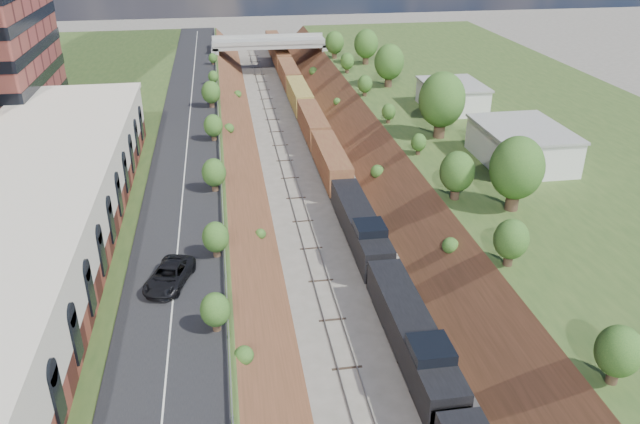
% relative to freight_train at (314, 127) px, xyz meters
% --- Properties ---
extents(platform_left, '(44.00, 180.00, 5.00)m').
position_rel_freight_train_xyz_m(platform_left, '(-35.60, -16.23, -0.05)').
color(platform_left, '#324E20').
rests_on(platform_left, ground).
extents(platform_right, '(44.00, 180.00, 5.00)m').
position_rel_freight_train_xyz_m(platform_right, '(30.40, -16.23, -0.05)').
color(platform_right, '#324E20').
rests_on(platform_right, ground).
extents(embankment_left, '(10.00, 180.00, 10.00)m').
position_rel_freight_train_xyz_m(embankment_left, '(-13.60, -16.23, -2.55)').
color(embankment_left, brown).
rests_on(embankment_left, ground).
extents(embankment_right, '(10.00, 180.00, 10.00)m').
position_rel_freight_train_xyz_m(embankment_right, '(8.40, -16.23, -2.55)').
color(embankment_right, brown).
rests_on(embankment_right, ground).
extents(rail_left_track, '(1.58, 180.00, 0.18)m').
position_rel_freight_train_xyz_m(rail_left_track, '(-5.20, -16.23, -2.46)').
color(rail_left_track, gray).
rests_on(rail_left_track, ground).
extents(rail_right_track, '(1.58, 180.00, 0.18)m').
position_rel_freight_train_xyz_m(rail_right_track, '(-0.00, -16.23, -2.46)').
color(rail_right_track, gray).
rests_on(rail_right_track, ground).
extents(road, '(8.00, 180.00, 0.10)m').
position_rel_freight_train_xyz_m(road, '(-18.10, -16.23, 2.50)').
color(road, black).
rests_on(road, platform_left).
extents(guardrail, '(0.10, 171.00, 0.70)m').
position_rel_freight_train_xyz_m(guardrail, '(-14.00, -16.43, 3.00)').
color(guardrail, '#99999E').
rests_on(guardrail, platform_left).
extents(commercial_building, '(14.30, 62.30, 7.00)m').
position_rel_freight_train_xyz_m(commercial_building, '(-30.60, -38.23, 5.95)').
color(commercial_building, brown).
rests_on(commercial_building, platform_left).
extents(overpass, '(24.50, 8.30, 7.40)m').
position_rel_freight_train_xyz_m(overpass, '(-2.60, 45.77, 2.37)').
color(overpass, gray).
rests_on(overpass, ground).
extents(white_building_near, '(9.00, 12.00, 4.00)m').
position_rel_freight_train_xyz_m(white_building_near, '(20.90, -24.23, 4.45)').
color(white_building_near, silver).
rests_on(white_building_near, platform_right).
extents(white_building_far, '(8.00, 10.00, 3.60)m').
position_rel_freight_train_xyz_m(white_building_far, '(20.40, -2.23, 4.25)').
color(white_building_far, silver).
rests_on(white_building_far, platform_right).
extents(tree_right_large, '(5.25, 5.25, 7.61)m').
position_rel_freight_train_xyz_m(tree_right_large, '(14.40, -36.23, 6.83)').
color(tree_right_large, '#473323').
rests_on(tree_right_large, platform_right).
extents(tree_left_crest, '(2.45, 2.45, 3.55)m').
position_rel_freight_train_xyz_m(tree_left_crest, '(-14.40, -56.23, 4.49)').
color(tree_left_crest, '#473323').
rests_on(tree_left_crest, platform_left).
extents(freight_train, '(2.95, 150.81, 4.55)m').
position_rel_freight_train_xyz_m(freight_train, '(0.00, 0.00, 0.00)').
color(freight_train, black).
rests_on(freight_train, ground).
extents(suv, '(4.35, 6.39, 1.62)m').
position_rel_freight_train_xyz_m(suv, '(-18.42, -45.07, 3.36)').
color(suv, black).
rests_on(suv, road).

